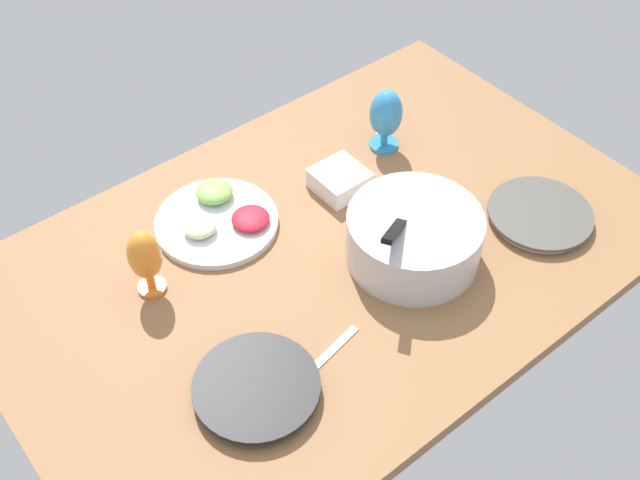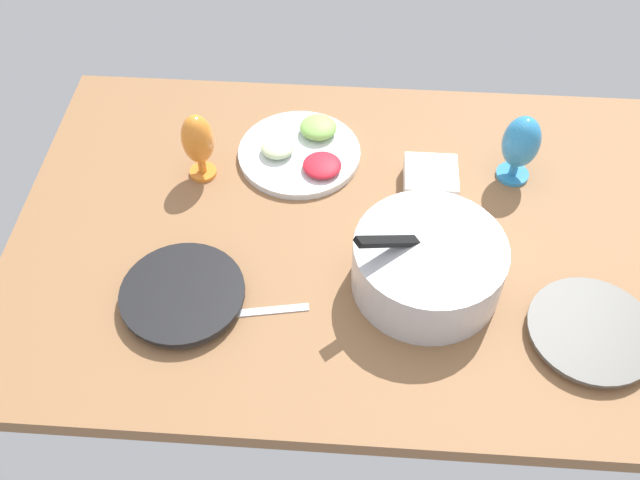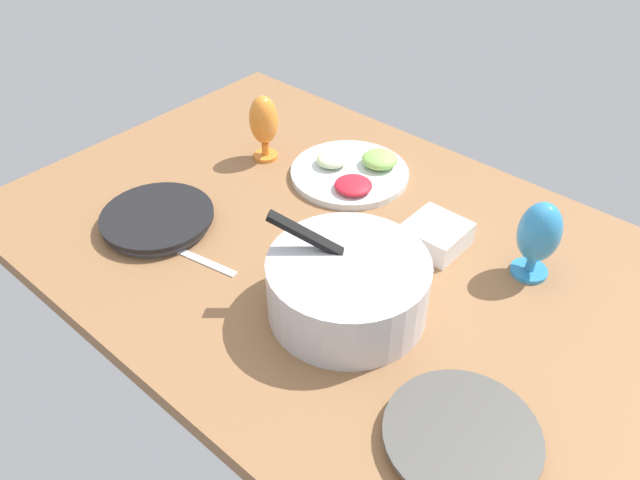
# 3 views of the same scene
# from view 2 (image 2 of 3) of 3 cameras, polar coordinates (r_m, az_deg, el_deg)

# --- Properties ---
(ground_plane) EXTENTS (1.60, 1.04, 0.04)m
(ground_plane) POSITION_cam_2_polar(r_m,az_deg,el_deg) (1.68, 3.34, 0.29)
(ground_plane) COLOR #8C603D
(dinner_plate_left) EXTENTS (0.26, 0.26, 0.03)m
(dinner_plate_left) POSITION_cam_2_polar(r_m,az_deg,el_deg) (1.58, 20.42, -6.75)
(dinner_plate_left) COLOR silver
(dinner_plate_left) RESTS_ON ground_plane
(dinner_plate_right) EXTENTS (0.26, 0.26, 0.03)m
(dinner_plate_right) POSITION_cam_2_polar(r_m,az_deg,el_deg) (1.56, -10.66, -4.26)
(dinner_plate_right) COLOR #4C4C51
(dinner_plate_right) RESTS_ON ground_plane
(mixing_bowl) EXTENTS (0.32, 0.32, 0.20)m
(mixing_bowl) POSITION_cam_2_polar(r_m,az_deg,el_deg) (1.53, 8.43, -1.85)
(mixing_bowl) COLOR silver
(mixing_bowl) RESTS_ON ground_plane
(fruit_platter) EXTENTS (0.30, 0.30, 0.06)m
(fruit_platter) POSITION_cam_2_polar(r_m,az_deg,el_deg) (1.83, -1.42, 7.00)
(fruit_platter) COLOR silver
(fruit_platter) RESTS_ON ground_plane
(hurricane_glass_orange) EXTENTS (0.08, 0.08, 0.18)m
(hurricane_glass_orange) POSITION_cam_2_polar(r_m,az_deg,el_deg) (1.74, -9.51, 7.62)
(hurricane_glass_orange) COLOR orange
(hurricane_glass_orange) RESTS_ON ground_plane
(hurricane_glass_blue) EXTENTS (0.09, 0.09, 0.18)m
(hurricane_glass_blue) POSITION_cam_2_polar(r_m,az_deg,el_deg) (1.78, 15.41, 7.24)
(hurricane_glass_blue) COLOR #3089C4
(hurricane_glass_blue) RESTS_ON ground_plane
(square_bowl_white) EXTENTS (0.13, 0.13, 0.06)m
(square_bowl_white) POSITION_cam_2_polar(r_m,az_deg,el_deg) (1.76, 8.63, 4.77)
(square_bowl_white) COLOR white
(square_bowl_white) RESTS_ON ground_plane
(fork_by_right_plate) EXTENTS (0.18, 0.05, 0.01)m
(fork_by_right_plate) POSITION_cam_2_polar(r_m,az_deg,el_deg) (1.53, -4.25, -5.51)
(fork_by_right_plate) COLOR silver
(fork_by_right_plate) RESTS_ON ground_plane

